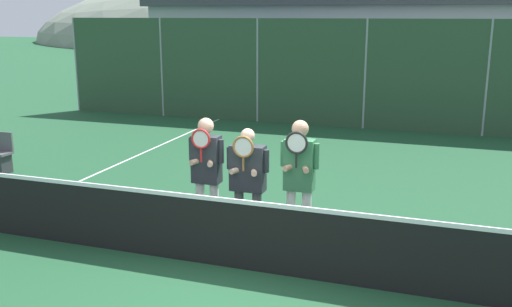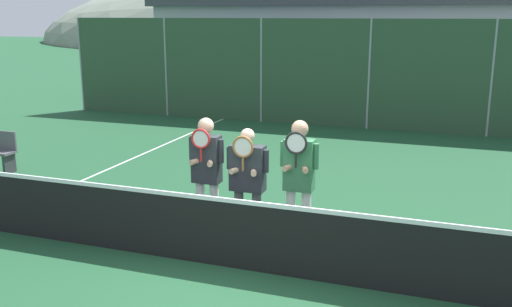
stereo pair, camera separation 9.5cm
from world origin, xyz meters
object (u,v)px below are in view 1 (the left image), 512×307
player_center_left (248,177)px  player_center_right (299,175)px  car_far_left (234,82)px  player_leftmost (206,169)px  car_left_of_center (386,88)px

player_center_left → player_center_right: player_center_right is taller
player_center_left → car_far_left: car_far_left is taller
player_leftmost → car_left_of_center: size_ratio=0.40×
player_center_left → car_left_of_center: size_ratio=0.38×
player_center_right → car_far_left: 12.12m
player_leftmost → car_far_left: car_far_left is taller
player_center_right → car_left_of_center: (-0.08, 10.94, -0.15)m
player_center_left → car_left_of_center: bearing=86.6°
car_far_left → car_left_of_center: 5.09m
player_center_left → player_center_right: size_ratio=0.92×
player_center_left → player_center_right: bearing=3.1°
player_leftmost → player_center_left: size_ratio=1.06×
car_far_left → car_left_of_center: (5.09, -0.02, 0.01)m
player_center_right → car_left_of_center: bearing=90.4°
player_center_right → player_leftmost: bearing=-179.3°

